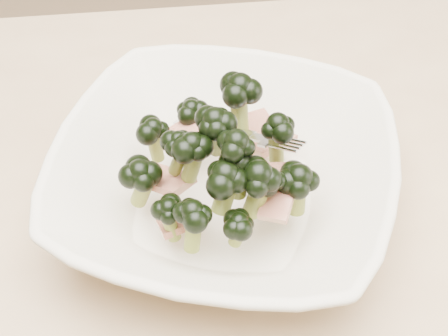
# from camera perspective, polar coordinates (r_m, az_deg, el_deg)

# --- Properties ---
(dining_table) EXTENTS (1.20, 0.80, 0.75)m
(dining_table) POSITION_cam_1_polar(r_m,az_deg,el_deg) (0.64, -4.25, -12.89)
(dining_table) COLOR tan
(dining_table) RESTS_ON ground
(broccoli_dish) EXTENTS (0.39, 0.39, 0.12)m
(broccoli_dish) POSITION_cam_1_polar(r_m,az_deg,el_deg) (0.56, 0.00, -0.69)
(broccoli_dish) COLOR beige
(broccoli_dish) RESTS_ON dining_table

